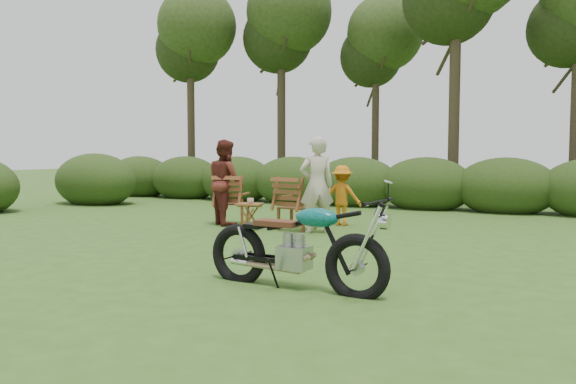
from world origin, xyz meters
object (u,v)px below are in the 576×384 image
at_px(lawn_chair_left, 233,223).
at_px(side_table, 249,217).
at_px(motorcycle, 294,288).
at_px(lawn_chair_right, 297,229).
at_px(cup, 250,201).
at_px(adult_b, 226,224).
at_px(child, 342,225).
at_px(adult_a, 317,233).

relative_size(lawn_chair_left, side_table, 1.97).
height_order(motorcycle, lawn_chair_right, motorcycle).
distance_m(cup, adult_b, 1.15).
xyz_separation_m(motorcycle, child, (-1.52, 5.26, 0.00)).
bearing_deg(lawn_chair_right, lawn_chair_left, -2.61).
relative_size(lawn_chair_left, adult_b, 0.57).
height_order(lawn_chair_right, side_table, side_table).
height_order(side_table, adult_b, adult_b).
xyz_separation_m(lawn_chair_right, lawn_chair_left, (-1.64, 0.23, 0.00)).
distance_m(lawn_chair_left, adult_b, 0.22).
bearing_deg(motorcycle, cup, 129.63).
distance_m(motorcycle, adult_b, 5.70).
distance_m(lawn_chair_right, cup, 1.07).
bearing_deg(side_table, lawn_chair_left, 139.65).
height_order(lawn_chair_left, cup, cup).
bearing_deg(adult_a, adult_b, -46.37).
distance_m(lawn_chair_right, lawn_chair_left, 1.66).
distance_m(motorcycle, lawn_chair_right, 4.77).
bearing_deg(cup, adult_a, 8.76).
xyz_separation_m(motorcycle, side_table, (-2.86, 3.79, 0.26)).
bearing_deg(lawn_chair_left, cup, 125.73).
xyz_separation_m(motorcycle, adult_a, (-1.55, 4.04, 0.00)).
bearing_deg(child, lawn_chair_right, 57.17).
bearing_deg(side_table, child, 47.68).
relative_size(adult_a, adult_b, 1.01).
height_order(motorcycle, adult_a, adult_a).
distance_m(adult_b, child, 2.42).
distance_m(motorcycle, child, 5.48).
relative_size(lawn_chair_right, lawn_chair_left, 1.01).
relative_size(cup, adult_b, 0.07).
bearing_deg(cup, adult_b, 152.16).
bearing_deg(motorcycle, child, 109.02).
bearing_deg(child, lawn_chair_left, 15.60).
distance_m(lawn_chair_right, child, 1.12).
bearing_deg(lawn_chair_right, adult_a, 159.79).
bearing_deg(child, motorcycle, 103.03).
bearing_deg(lawn_chair_left, adult_b, 68.83).
height_order(cup, adult_b, adult_b).
bearing_deg(motorcycle, lawn_chair_right, 118.73).
relative_size(adult_b, child, 1.43).
height_order(motorcycle, cup, cup).
distance_m(side_table, adult_b, 1.05).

